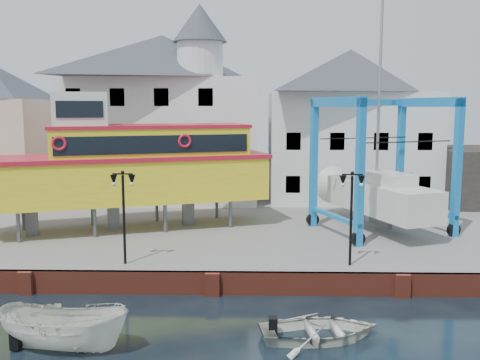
{
  "coord_description": "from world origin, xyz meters",
  "views": [
    {
      "loc": [
        1.67,
        -21.82,
        7.96
      ],
      "look_at": [
        1.0,
        7.0,
        4.0
      ],
      "focal_mm": 40.0,
      "sensor_mm": 36.0,
      "label": 1
    }
  ],
  "objects": [
    {
      "name": "ground",
      "position": [
        0.0,
        0.0,
        0.0
      ],
      "size": [
        140.0,
        140.0,
        0.0
      ],
      "primitive_type": "plane",
      "color": "black",
      "rests_on": "ground"
    },
    {
      "name": "hardstanding",
      "position": [
        0.0,
        11.0,
        0.5
      ],
      "size": [
        44.0,
        22.0,
        1.0
      ],
      "primitive_type": "cube",
      "color": "slate",
      "rests_on": "ground"
    },
    {
      "name": "quay_wall",
      "position": [
        -0.0,
        0.1,
        0.5
      ],
      "size": [
        44.0,
        0.47,
        1.0
      ],
      "color": "maroon",
      "rests_on": "ground"
    },
    {
      "name": "building_white_main",
      "position": [
        -4.87,
        18.39,
        7.34
      ],
      "size": [
        14.0,
        8.3,
        14.0
      ],
      "color": "silver",
      "rests_on": "hardstanding"
    },
    {
      "name": "building_white_right",
      "position": [
        9.0,
        19.0,
        6.6
      ],
      "size": [
        12.0,
        8.0,
        11.2
      ],
      "color": "silver",
      "rests_on": "hardstanding"
    },
    {
      "name": "lamp_post_left",
      "position": [
        -4.0,
        1.2,
        4.17
      ],
      "size": [
        1.12,
        0.32,
        4.2
      ],
      "color": "black",
      "rests_on": "hardstanding"
    },
    {
      "name": "lamp_post_right",
      "position": [
        6.0,
        1.2,
        4.17
      ],
      "size": [
        1.12,
        0.32,
        4.2
      ],
      "color": "black",
      "rests_on": "hardstanding"
    },
    {
      "name": "tour_boat",
      "position": [
        -6.21,
        7.88,
        4.65
      ],
      "size": [
        18.17,
        9.74,
        7.73
      ],
      "rotation": [
        0.0,
        0.0,
        0.33
      ],
      "color": "#59595E",
      "rests_on": "hardstanding"
    },
    {
      "name": "travel_lift",
      "position": [
        8.59,
        8.68,
        3.39
      ],
      "size": [
        8.12,
        9.74,
        14.36
      ],
      "rotation": [
        0.0,
        0.0,
        0.37
      ],
      "color": "#1179C4",
      "rests_on": "hardstanding"
    },
    {
      "name": "motorboat_a",
      "position": [
        -4.5,
        -5.3,
        0.0
      ],
      "size": [
        4.73,
        2.35,
        1.75
      ],
      "primitive_type": "imported",
      "rotation": [
        0.0,
        0.0,
        1.42
      ],
      "color": "silver",
      "rests_on": "ground"
    },
    {
      "name": "motorboat_b",
      "position": [
        4.0,
        -4.19,
        0.0
      ],
      "size": [
        4.51,
        3.52,
        0.85
      ],
      "primitive_type": "imported",
      "rotation": [
        0.0,
        0.0,
        1.72
      ],
      "color": "silver",
      "rests_on": "ground"
    }
  ]
}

